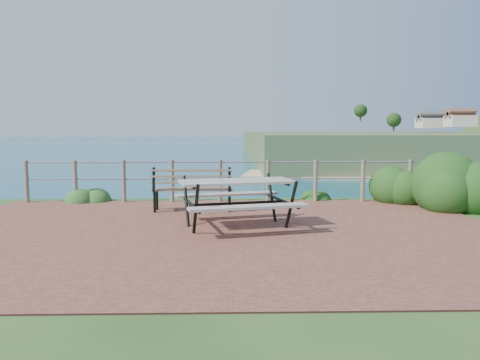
{
  "coord_description": "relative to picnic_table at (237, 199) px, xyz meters",
  "views": [
    {
      "loc": [
        0.21,
        -7.8,
        1.76
      ],
      "look_at": [
        0.43,
        1.42,
        0.75
      ],
      "focal_mm": 35.0,
      "sensor_mm": 36.0,
      "label": 1
    }
  ],
  "objects": [
    {
      "name": "ocean",
      "position": [
        -0.35,
        199.61,
        -0.53
      ],
      "size": [
        1200.0,
        1200.0,
        0.0
      ],
      "primitive_type": "plane",
      "color": "#15767F",
      "rests_on": "ground"
    },
    {
      "name": "shrub_right_edge",
      "position": [
        4.1,
        2.7,
        -0.53
      ],
      "size": [
        1.25,
        1.25,
        1.78
      ],
      "primitive_type": "ellipsoid",
      "color": "#204515",
      "rests_on": "ground"
    },
    {
      "name": "safety_railing",
      "position": [
        -0.35,
        2.96,
        0.04
      ],
      "size": [
        9.4,
        0.1,
        1.0
      ],
      "color": "#6B5B4C",
      "rests_on": "ground"
    },
    {
      "name": "shrub_lip_west",
      "position": [
        -3.58,
        3.23,
        -0.53
      ],
      "size": [
        0.79,
        0.79,
        0.53
      ],
      "primitive_type": "ellipsoid",
      "color": "#2C501E",
      "rests_on": "ground"
    },
    {
      "name": "picnic_table",
      "position": [
        0.0,
        0.0,
        0.0
      ],
      "size": [
        2.12,
        1.68,
        0.84
      ],
      "rotation": [
        0.0,
        0.0,
        0.24
      ],
      "color": "gray",
      "rests_on": "ground"
    },
    {
      "name": "park_bench",
      "position": [
        -0.91,
        1.69,
        0.1
      ],
      "size": [
        1.7,
        0.44,
        0.95
      ],
      "rotation": [
        0.0,
        0.0,
        0.01
      ],
      "color": "brown",
      "rests_on": "ground"
    },
    {
      "name": "ground",
      "position": [
        -0.35,
        -0.39,
        -0.53
      ],
      "size": [
        10.0,
        7.0,
        0.12
      ],
      "primitive_type": "cube",
      "color": "brown",
      "rests_on": "ground"
    },
    {
      "name": "shrub_right_front",
      "position": [
        4.69,
        1.62,
        -0.53
      ],
      "size": [
        1.54,
        1.54,
        2.18
      ],
      "primitive_type": "ellipsoid",
      "color": "#204515",
      "rests_on": "ground"
    },
    {
      "name": "shrub_lip_east",
      "position": [
        2.15,
        3.37,
        -0.53
      ],
      "size": [
        0.68,
        0.68,
        0.38
      ],
      "primitive_type": "ellipsoid",
      "color": "#204515",
      "rests_on": "ground"
    }
  ]
}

